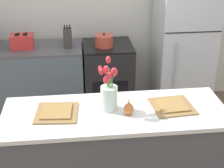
# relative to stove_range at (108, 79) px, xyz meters

# --- Properties ---
(back_wall) EXTENTS (5.20, 0.08, 2.70)m
(back_wall) POSITION_rel_stove_range_xyz_m (-0.10, 0.40, 0.89)
(back_wall) COLOR silver
(back_wall) RESTS_ON ground_plane
(kitchen_island) EXTENTS (1.80, 0.66, 0.92)m
(kitchen_island) POSITION_rel_stove_range_xyz_m (-0.10, -1.60, 0.00)
(kitchen_island) COLOR #4C4C51
(kitchen_island) RESTS_ON ground_plane
(back_counter) EXTENTS (1.68, 0.60, 0.91)m
(back_counter) POSITION_rel_stove_range_xyz_m (-1.16, 0.00, 0.00)
(back_counter) COLOR slate
(back_counter) RESTS_ON ground_plane
(stove_range) EXTENTS (0.60, 0.61, 0.91)m
(stove_range) POSITION_rel_stove_range_xyz_m (0.00, 0.00, 0.00)
(stove_range) COLOR black
(stove_range) RESTS_ON ground_plane
(refrigerator) EXTENTS (0.68, 0.67, 1.83)m
(refrigerator) POSITION_rel_stove_range_xyz_m (0.95, 0.00, 0.46)
(refrigerator) COLOR silver
(refrigerator) RESTS_ON ground_plane
(flower_vase) EXTENTS (0.16, 0.18, 0.42)m
(flower_vase) POSITION_rel_stove_range_xyz_m (-0.15, -1.56, 0.61)
(flower_vase) COLOR silver
(flower_vase) RESTS_ON kitchen_island
(pear_figurine) EXTENTS (0.08, 0.08, 0.13)m
(pear_figurine) POSITION_rel_stove_range_xyz_m (-0.00, -1.66, 0.51)
(pear_figurine) COLOR #C66B33
(pear_figurine) RESTS_ON kitchen_island
(plate_setting_left) EXTENTS (0.35, 0.35, 0.02)m
(plate_setting_left) POSITION_rel_stove_range_xyz_m (-0.57, -1.58, 0.47)
(plate_setting_left) COLOR olive
(plate_setting_left) RESTS_ON kitchen_island
(plate_setting_right) EXTENTS (0.35, 0.35, 0.02)m
(plate_setting_right) POSITION_rel_stove_range_xyz_m (0.37, -1.58, 0.47)
(plate_setting_right) COLOR olive
(plate_setting_right) RESTS_ON kitchen_island
(toaster) EXTENTS (0.28, 0.18, 0.17)m
(toaster) POSITION_rel_stove_range_xyz_m (-1.01, -0.02, 0.54)
(toaster) COLOR red
(toaster) RESTS_ON back_counter
(cooking_pot) EXTENTS (0.22, 0.22, 0.16)m
(cooking_pot) POSITION_rel_stove_range_xyz_m (-0.05, -0.05, 0.53)
(cooking_pot) COLOR #CC4C38
(cooking_pot) RESTS_ON stove_range
(knife_block) EXTENTS (0.10, 0.14, 0.27)m
(knife_block) POSITION_rel_stove_range_xyz_m (-0.48, -0.03, 0.57)
(knife_block) COLOR #3D3833
(knife_block) RESTS_ON back_counter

